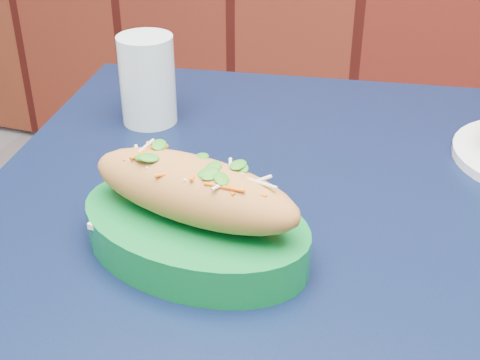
% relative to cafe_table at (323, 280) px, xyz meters
% --- Properties ---
extents(cafe_table, '(0.91, 0.91, 0.75)m').
position_rel_cafe_table_xyz_m(cafe_table, '(0.00, 0.00, 0.00)').
color(cafe_table, black).
rests_on(cafe_table, ground).
extents(banh_mi_basket, '(0.26, 0.19, 0.11)m').
position_rel_cafe_table_xyz_m(banh_mi_basket, '(-0.11, -0.10, 0.13)').
color(banh_mi_basket, '#0A6F2B').
rests_on(banh_mi_basket, cafe_table).
extents(water_glass, '(0.07, 0.07, 0.12)m').
position_rel_cafe_table_xyz_m(water_glass, '(-0.29, 0.16, 0.15)').
color(water_glass, silver).
rests_on(water_glass, cafe_table).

